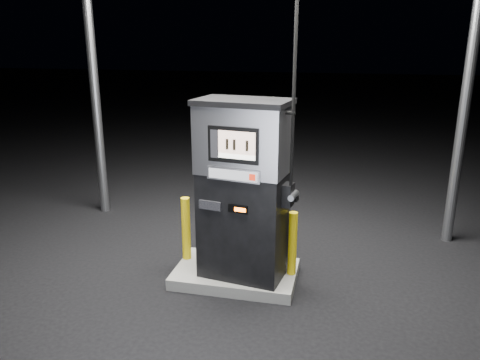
# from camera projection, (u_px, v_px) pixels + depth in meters

# --- Properties ---
(ground) EXTENTS (80.00, 80.00, 0.00)m
(ground) POSITION_uv_depth(u_px,v_px,m) (236.00, 279.00, 6.28)
(ground) COLOR black
(ground) RESTS_ON ground
(pump_island) EXTENTS (1.60, 1.00, 0.15)m
(pump_island) POSITION_uv_depth(u_px,v_px,m) (236.00, 274.00, 6.26)
(pump_island) COLOR slate
(pump_island) RESTS_ON ground
(fuel_dispenser) EXTENTS (1.29, 0.83, 4.70)m
(fuel_dispenser) POSITION_uv_depth(u_px,v_px,m) (243.00, 189.00, 5.77)
(fuel_dispenser) COLOR black
(fuel_dispenser) RESTS_ON pump_island
(bollard_left) EXTENTS (0.15, 0.15, 0.89)m
(bollard_left) POSITION_uv_depth(u_px,v_px,m) (186.00, 229.00, 6.42)
(bollard_left) COLOR yellow
(bollard_left) RESTS_ON pump_island
(bollard_right) EXTENTS (0.14, 0.14, 0.85)m
(bollard_right) POSITION_uv_depth(u_px,v_px,m) (292.00, 244.00, 5.99)
(bollard_right) COLOR yellow
(bollard_right) RESTS_ON pump_island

